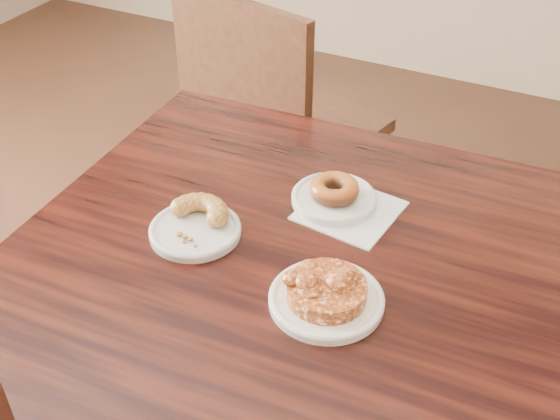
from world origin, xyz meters
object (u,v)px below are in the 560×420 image
at_px(cafe_table, 283,405).
at_px(glazed_donut, 334,189).
at_px(cruller_fragment, 194,220).
at_px(apple_fritter, 327,287).
at_px(chair_far, 290,129).

xyz_separation_m(cafe_table, glazed_donut, (0.01, 0.18, 0.41)).
height_order(glazed_donut, cruller_fragment, glazed_donut).
relative_size(cafe_table, apple_fritter, 5.47).
bearing_deg(cafe_table, chair_far, 112.36).
height_order(cafe_table, cruller_fragment, cruller_fragment).
bearing_deg(cruller_fragment, glazed_donut, 46.00).
bearing_deg(cafe_table, cruller_fragment, 178.44).
bearing_deg(glazed_donut, cruller_fragment, -134.00).
xyz_separation_m(glazed_donut, cruller_fragment, (-0.18, -0.19, -0.00)).
xyz_separation_m(chair_far, apple_fritter, (0.49, -0.90, 0.33)).
bearing_deg(apple_fritter, chair_far, 118.41).
relative_size(cafe_table, cruller_fragment, 7.55).
bearing_deg(chair_far, glazed_donut, 135.29).
bearing_deg(apple_fritter, cruller_fragment, 168.36).
distance_m(glazed_donut, cruller_fragment, 0.26).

